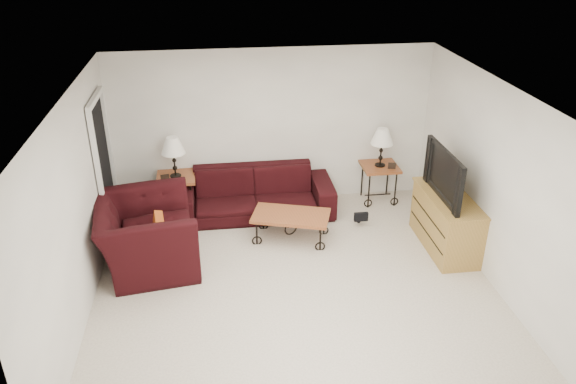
# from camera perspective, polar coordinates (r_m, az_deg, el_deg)

# --- Properties ---
(ground) EXTENTS (5.00, 5.00, 0.00)m
(ground) POSITION_cam_1_polar(r_m,az_deg,el_deg) (7.22, 0.75, -9.60)
(ground) COLOR silver
(ground) RESTS_ON ground
(wall_back) EXTENTS (5.00, 0.02, 2.50)m
(wall_back) POSITION_cam_1_polar(r_m,az_deg,el_deg) (8.85, -1.57, 6.59)
(wall_back) COLOR white
(wall_back) RESTS_ON ground
(wall_front) EXTENTS (5.00, 0.02, 2.50)m
(wall_front) POSITION_cam_1_polar(r_m,az_deg,el_deg) (4.52, 5.63, -15.14)
(wall_front) COLOR white
(wall_front) RESTS_ON ground
(wall_left) EXTENTS (0.02, 5.00, 2.50)m
(wall_left) POSITION_cam_1_polar(r_m,az_deg,el_deg) (6.71, -20.83, -1.98)
(wall_left) COLOR white
(wall_left) RESTS_ON ground
(wall_right) EXTENTS (0.02, 5.00, 2.50)m
(wall_right) POSITION_cam_1_polar(r_m,az_deg,el_deg) (7.33, 20.53, 0.51)
(wall_right) COLOR white
(wall_right) RESTS_ON ground
(ceiling) EXTENTS (5.00, 5.00, 0.00)m
(ceiling) POSITION_cam_1_polar(r_m,az_deg,el_deg) (6.10, 0.89, 9.79)
(ceiling) COLOR white
(ceiling) RESTS_ON wall_back
(doorway) EXTENTS (0.08, 0.94, 2.04)m
(doorway) POSITION_cam_1_polar(r_m,az_deg,el_deg) (8.25, -18.19, 2.01)
(doorway) COLOR black
(doorway) RESTS_ON ground
(sofa) EXTENTS (2.44, 0.95, 0.71)m
(sofa) POSITION_cam_1_polar(r_m,az_deg,el_deg) (8.73, -3.43, -0.12)
(sofa) COLOR black
(sofa) RESTS_ON ground
(side_table_left) EXTENTS (0.60, 0.60, 0.64)m
(side_table_left) POSITION_cam_1_polar(r_m,az_deg,el_deg) (8.92, -11.19, -0.28)
(side_table_left) COLOR #9C4527
(side_table_left) RESTS_ON ground
(side_table_right) EXTENTS (0.58, 0.58, 0.63)m
(side_table_right) POSITION_cam_1_polar(r_m,az_deg,el_deg) (9.26, 9.21, 0.90)
(side_table_right) COLOR #9C4527
(side_table_right) RESTS_ON ground
(lamp_left) EXTENTS (0.37, 0.37, 0.64)m
(lamp_left) POSITION_cam_1_polar(r_m,az_deg,el_deg) (8.66, -11.55, 3.50)
(lamp_left) COLOR black
(lamp_left) RESTS_ON side_table_left
(lamp_right) EXTENTS (0.36, 0.36, 0.63)m
(lamp_right) POSITION_cam_1_polar(r_m,az_deg,el_deg) (9.01, 9.49, 4.50)
(lamp_right) COLOR black
(lamp_right) RESTS_ON side_table_right
(photo_frame_left) EXTENTS (0.13, 0.04, 0.11)m
(photo_frame_left) POSITION_cam_1_polar(r_m,az_deg,el_deg) (8.64, -12.43, 1.43)
(photo_frame_left) COLOR black
(photo_frame_left) RESTS_ON side_table_left
(photo_frame_right) EXTENTS (0.13, 0.04, 0.10)m
(photo_frame_right) POSITION_cam_1_polar(r_m,az_deg,el_deg) (9.02, 10.55, 2.64)
(photo_frame_right) COLOR black
(photo_frame_right) RESTS_ON side_table_right
(coffee_table) EXTENTS (1.21, 0.89, 0.41)m
(coffee_table) POSITION_cam_1_polar(r_m,az_deg,el_deg) (8.09, 0.30, -3.56)
(coffee_table) COLOR #9C4527
(coffee_table) RESTS_ON ground
(armchair) EXTENTS (1.42, 1.57, 0.92)m
(armchair) POSITION_cam_1_polar(r_m,az_deg,el_deg) (7.64, -14.20, -4.21)
(armchair) COLOR black
(armchair) RESTS_ON ground
(throw_pillow) EXTENTS (0.17, 0.43, 0.41)m
(throw_pillow) POSITION_cam_1_polar(r_m,az_deg,el_deg) (7.55, -13.16, -3.95)
(throw_pillow) COLOR #B94217
(throw_pillow) RESTS_ON armchair
(tv_stand) EXTENTS (0.55, 1.33, 0.80)m
(tv_stand) POSITION_cam_1_polar(r_m,az_deg,el_deg) (8.13, 15.83, -2.95)
(tv_stand) COLOR #B58643
(tv_stand) RESTS_ON ground
(television) EXTENTS (0.16, 1.19, 0.68)m
(television) POSITION_cam_1_polar(r_m,az_deg,el_deg) (7.80, 16.35, 1.79)
(television) COLOR black
(television) RESTS_ON tv_stand
(backpack) EXTENTS (0.35, 0.28, 0.42)m
(backpack) POSITION_cam_1_polar(r_m,az_deg,el_deg) (8.57, 7.28, -1.94)
(backpack) COLOR black
(backpack) RESTS_ON ground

